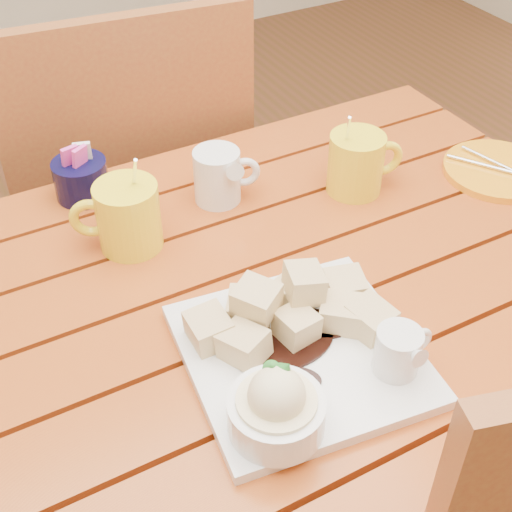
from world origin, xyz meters
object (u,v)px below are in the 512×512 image
orange_saucer (499,170)px  dessert_plate (298,355)px  coffee_mug_right (357,162)px  chair_far (129,196)px  table (234,362)px  coffee_mug_left (126,216)px

orange_saucer → dessert_plate: bearing=-158.1°
coffee_mug_right → chair_far: chair_far is taller
table → coffee_mug_right: bearing=26.4°
dessert_plate → chair_far: 0.77m
dessert_plate → coffee_mug_right: size_ratio=2.06×
coffee_mug_left → coffee_mug_right: bearing=17.7°
table → orange_saucer: orange_saucer is taller
dessert_plate → orange_saucer: size_ratio=1.68×
coffee_mug_left → chair_far: bearing=96.6°
coffee_mug_left → chair_far: (0.13, 0.41, -0.26)m
coffee_mug_left → dessert_plate: bearing=-51.1°
table → chair_far: (0.06, 0.59, -0.10)m
table → coffee_mug_left: size_ratio=7.92×
table → chair_far: size_ratio=1.24×
orange_saucer → coffee_mug_left: bearing=168.9°
coffee_mug_left → chair_far: size_ratio=0.16×
dessert_plate → table: bearing=96.5°
table → coffee_mug_left: bearing=110.7°
table → orange_saucer: size_ratio=6.72×
dessert_plate → coffee_mug_left: (-0.09, 0.32, 0.02)m
dessert_plate → coffee_mug_left: size_ratio=1.98×
chair_far → orange_saucer: bearing=138.6°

